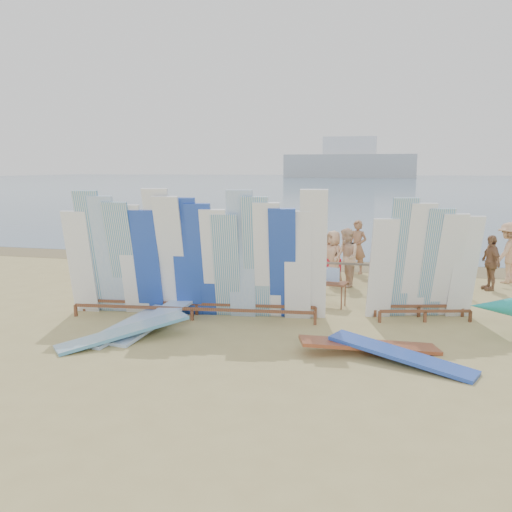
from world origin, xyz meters
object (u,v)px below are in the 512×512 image
(beach_chair_left, at_px, (302,276))
(beachgoer_3, at_px, (267,247))
(beachgoer_4, at_px, (224,254))
(beachgoer_1, at_px, (179,242))
(flat_board_d, at_px, (400,363))
(beachgoer_10, at_px, (491,263))
(flat_board_c, at_px, (369,353))
(beachgoer_9, at_px, (418,254))
(beachgoer_0, at_px, (167,246))
(flat_board_a, at_px, (130,330))
(beachgoer_2, at_px, (220,248))
(beachgoer_extra_1, at_px, (143,245))
(vendor_table, at_px, (331,294))
(beachgoer_6, at_px, (333,257))
(beachgoer_5, at_px, (294,244))
(flat_board_e, at_px, (124,342))
(beachgoer_extra_0, at_px, (508,253))
(main_surfboard_rack, at_px, (194,260))
(beachgoer_11, at_px, (194,240))
(beachgoer_7, at_px, (357,247))
(stroller, at_px, (332,269))
(side_surfboard_rack, at_px, (424,266))
(beach_chair_right, at_px, (273,270))
(beachgoer_8, at_px, (346,258))

(beach_chair_left, distance_m, beachgoer_3, 2.07)
(beachgoer_4, relative_size, beachgoer_1, 0.86)
(flat_board_d, relative_size, beachgoer_10, 1.67)
(flat_board_c, height_order, beachgoer_9, beachgoer_9)
(beachgoer_0, bearing_deg, flat_board_a, 151.07)
(beachgoer_2, distance_m, beachgoer_extra_1, 3.13)
(vendor_table, bearing_deg, beachgoer_6, 103.90)
(beachgoer_5, xyz_separation_m, beachgoer_3, (-0.63, -1.61, 0.07))
(flat_board_e, xyz_separation_m, beachgoer_10, (8.04, 7.02, 0.81))
(beachgoer_6, xyz_separation_m, beachgoer_2, (-3.80, 0.52, 0.07))
(beachgoer_extra_0, xyz_separation_m, beachgoer_0, (-11.27, -0.18, -0.17))
(main_surfboard_rack, relative_size, flat_board_c, 2.31)
(beachgoer_11, bearing_deg, beachgoer_extra_0, -58.10)
(main_surfboard_rack, distance_m, beachgoer_extra_0, 10.06)
(beachgoer_5, height_order, beachgoer_extra_1, beachgoer_extra_1)
(beachgoer_2, height_order, beachgoer_extra_1, beachgoer_2)
(beachgoer_10, distance_m, beachgoer_7, 4.24)
(flat_board_a, relative_size, flat_board_d, 1.00)
(stroller, relative_size, beachgoer_5, 0.62)
(side_surfboard_rack, height_order, beachgoer_1, side_surfboard_rack)
(beachgoer_4, xyz_separation_m, beachgoer_1, (-2.19, 1.53, 0.13))
(side_surfboard_rack, relative_size, beach_chair_left, 3.60)
(beach_chair_right, xyz_separation_m, beachgoer_5, (0.24, 2.43, 0.53))
(beachgoer_10, relative_size, beachgoer_5, 1.01)
(beachgoer_9, bearing_deg, vendor_table, 165.08)
(flat_board_d, height_order, beachgoer_5, beachgoer_5)
(flat_board_a, bearing_deg, beachgoer_3, 88.91)
(beach_chair_left, height_order, beachgoer_11, beachgoer_11)
(side_surfboard_rack, height_order, beachgoer_10, side_surfboard_rack)
(vendor_table, xyz_separation_m, stroller, (-0.34, 3.12, 0.06))
(vendor_table, height_order, beachgoer_4, beachgoer_4)
(beachgoer_2, bearing_deg, vendor_table, -45.16)
(beachgoer_6, bearing_deg, beachgoer_10, 53.48)
(beachgoer_9, relative_size, beachgoer_2, 0.87)
(main_surfboard_rack, bearing_deg, beachgoer_10, 26.96)
(main_surfboard_rack, distance_m, beachgoer_extra_1, 7.10)
(main_surfboard_rack, xyz_separation_m, beachgoer_7, (3.35, 6.52, -0.48))
(beachgoer_8, relative_size, beachgoer_5, 1.10)
(flat_board_c, xyz_separation_m, beachgoer_10, (3.13, 6.43, 0.81))
(flat_board_c, distance_m, beachgoer_extra_0, 8.57)
(main_surfboard_rack, height_order, beachgoer_9, main_surfboard_rack)
(beach_chair_left, bearing_deg, beachgoer_2, 162.58)
(beach_chair_left, distance_m, beachgoer_extra_1, 6.11)
(flat_board_a, relative_size, beachgoer_extra_1, 1.69)
(beach_chair_left, bearing_deg, beachgoer_3, 133.06)
(beach_chair_right, relative_size, beachgoer_6, 0.57)
(beach_chair_right, xyz_separation_m, beachgoer_3, (-0.38, 0.82, 0.60))
(beachgoer_9, bearing_deg, beachgoer_1, 102.53)
(beachgoer_4, bearing_deg, beachgoer_5, -149.18)
(flat_board_d, xyz_separation_m, beachgoer_0, (-8.04, 7.89, 0.78))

